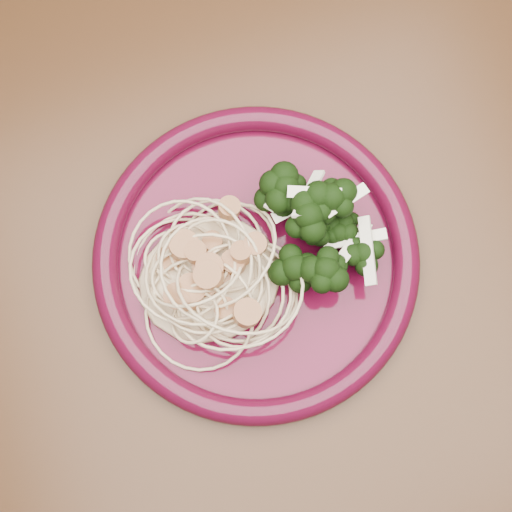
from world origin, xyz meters
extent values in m
plane|color=brown|center=(0.00, 0.00, 0.00)|extent=(3.50, 3.50, 0.00)
cube|color=#472814|center=(0.00, 0.00, 0.73)|extent=(1.20, 0.80, 0.04)
cylinder|color=#4C0820|center=(-0.08, -0.02, 0.75)|extent=(0.28, 0.28, 0.01)
torus|color=#4C0A21|center=(-0.08, -0.02, 0.76)|extent=(0.29, 0.29, 0.02)
ellipsoid|color=beige|center=(-0.12, -0.03, 0.77)|extent=(0.13, 0.11, 0.03)
ellipsoid|color=black|center=(-0.03, -0.02, 0.78)|extent=(0.09, 0.13, 0.04)
camera|label=1|loc=(-0.13, -0.15, 1.34)|focal=50.00mm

